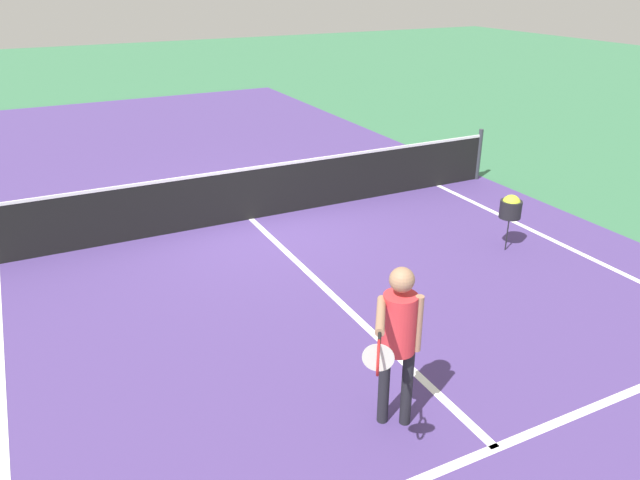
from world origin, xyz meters
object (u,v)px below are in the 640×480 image
Objects in this scene: tennis_ball_mid_court at (408,295)px; ball_hopper at (511,207)px; net at (250,193)px; player_near at (398,332)px.

ball_hopper is at bearing 16.52° from tennis_ball_mid_court.
ball_hopper is 2.54m from tennis_ball_mid_court.
net reaches higher than ball_hopper.
player_near is at bearing -127.51° from tennis_ball_mid_court.
net is 6.09× the size of player_near.
player_near is at bearing -96.72° from net.
net is 156.12× the size of tennis_ball_mid_court.
player_near reaches higher than net.
player_near is (-0.67, -5.68, 0.56)m from net.
tennis_ball_mid_court is at bearing -76.27° from net.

